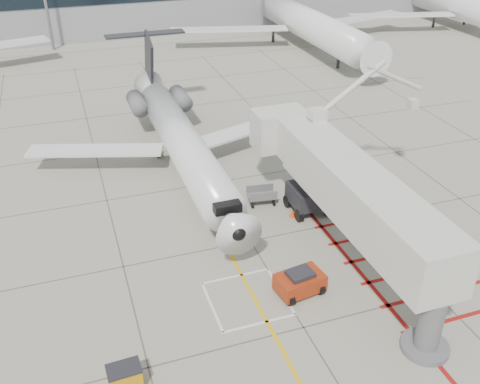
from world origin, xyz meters
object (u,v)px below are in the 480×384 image
object	(u,v)px
regional_jet	(189,136)
pushback_tug	(300,282)
spill_bin	(125,378)
jet_bridge	(361,208)

from	to	relation	value
regional_jet	pushback_tug	bearing A→B (deg)	-80.08
pushback_tug	spill_bin	size ratio (longest dim) A/B	1.77
jet_bridge	pushback_tug	xyz separation A→B (m)	(-4.04, -1.14, -3.30)
pushback_tug	jet_bridge	bearing A→B (deg)	7.24
jet_bridge	spill_bin	bearing A→B (deg)	-162.47
regional_jet	pushback_tug	xyz separation A→B (m)	(2.53, -13.87, -3.18)
jet_bridge	spill_bin	world-z (taller)	jet_bridge
pushback_tug	spill_bin	bearing A→B (deg)	-170.01
spill_bin	regional_jet	bearing A→B (deg)	63.90
regional_jet	jet_bridge	world-z (taller)	jet_bridge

